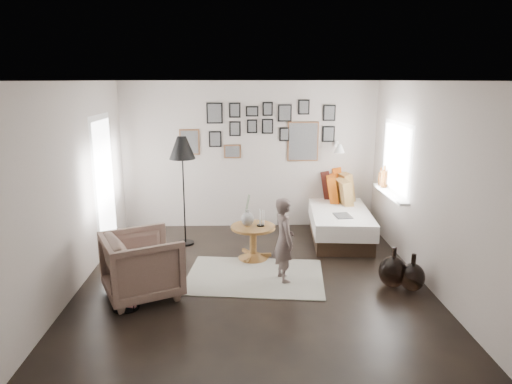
{
  "coord_description": "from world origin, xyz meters",
  "views": [
    {
      "loc": [
        -0.17,
        -5.62,
        2.61
      ],
      "look_at": [
        0.05,
        0.5,
        1.1
      ],
      "focal_mm": 32.0,
      "sensor_mm": 36.0,
      "label": 1
    }
  ],
  "objects_px": {
    "floor_lamp": "(182,152)",
    "demijohn_small": "(412,277)",
    "child": "(284,240)",
    "pedestal_table": "(253,244)",
    "demijohn_large": "(393,272)",
    "armchair": "(142,265)",
    "magazine_basket": "(125,293)",
    "daybed": "(337,214)",
    "vase": "(248,216)"
  },
  "relations": [
    {
      "from": "vase",
      "to": "floor_lamp",
      "type": "distance_m",
      "value": 1.48
    },
    {
      "from": "armchair",
      "to": "floor_lamp",
      "type": "height_order",
      "value": "floor_lamp"
    },
    {
      "from": "vase",
      "to": "daybed",
      "type": "xyz_separation_m",
      "value": [
        1.58,
        1.14,
        -0.32
      ]
    },
    {
      "from": "pedestal_table",
      "to": "demijohn_small",
      "type": "xyz_separation_m",
      "value": [
        1.98,
        -1.13,
        -0.05
      ]
    },
    {
      "from": "magazine_basket",
      "to": "armchair",
      "type": "bearing_deg",
      "value": 65.73
    },
    {
      "from": "armchair",
      "to": "demijohn_small",
      "type": "bearing_deg",
      "value": -115.29
    },
    {
      "from": "magazine_basket",
      "to": "demijohn_small",
      "type": "distance_m",
      "value": 3.54
    },
    {
      "from": "demijohn_large",
      "to": "demijohn_small",
      "type": "bearing_deg",
      "value": -29.54
    },
    {
      "from": "pedestal_table",
      "to": "child",
      "type": "distance_m",
      "value": 0.91
    },
    {
      "from": "demijohn_small",
      "to": "daybed",
      "type": "bearing_deg",
      "value": 101.94
    },
    {
      "from": "daybed",
      "to": "floor_lamp",
      "type": "xyz_separation_m",
      "value": [
        -2.58,
        -0.48,
        1.18
      ]
    },
    {
      "from": "daybed",
      "to": "armchair",
      "type": "xyz_separation_m",
      "value": [
        -2.89,
        -2.3,
        0.06
      ]
    },
    {
      "from": "floor_lamp",
      "to": "demijohn_large",
      "type": "relative_size",
      "value": 3.26
    },
    {
      "from": "floor_lamp",
      "to": "daybed",
      "type": "bearing_deg",
      "value": 10.43
    },
    {
      "from": "vase",
      "to": "demijohn_large",
      "type": "distance_m",
      "value": 2.17
    },
    {
      "from": "demijohn_large",
      "to": "demijohn_small",
      "type": "height_order",
      "value": "demijohn_large"
    },
    {
      "from": "floor_lamp",
      "to": "demijohn_small",
      "type": "bearing_deg",
      "value": -30.63
    },
    {
      "from": "pedestal_table",
      "to": "demijohn_large",
      "type": "bearing_deg",
      "value": -29.75
    },
    {
      "from": "vase",
      "to": "demijohn_large",
      "type": "bearing_deg",
      "value": -29.15
    },
    {
      "from": "armchair",
      "to": "floor_lamp",
      "type": "bearing_deg",
      "value": -35.08
    },
    {
      "from": "vase",
      "to": "demijohn_large",
      "type": "xyz_separation_m",
      "value": [
        1.85,
        -1.03,
        -0.45
      ]
    },
    {
      "from": "daybed",
      "to": "vase",
      "type": "bearing_deg",
      "value": -139.39
    },
    {
      "from": "daybed",
      "to": "demijohn_small",
      "type": "relative_size",
      "value": 4.67
    },
    {
      "from": "daybed",
      "to": "child",
      "type": "bearing_deg",
      "value": -115.38
    },
    {
      "from": "pedestal_table",
      "to": "daybed",
      "type": "relative_size",
      "value": 0.29
    },
    {
      "from": "vase",
      "to": "armchair",
      "type": "height_order",
      "value": "vase"
    },
    {
      "from": "armchair",
      "to": "magazine_basket",
      "type": "bearing_deg",
      "value": 130.26
    },
    {
      "from": "armchair",
      "to": "demijohn_large",
      "type": "height_order",
      "value": "armchair"
    },
    {
      "from": "magazine_basket",
      "to": "pedestal_table",
      "type": "bearing_deg",
      "value": 43.53
    },
    {
      "from": "pedestal_table",
      "to": "armchair",
      "type": "height_order",
      "value": "armchair"
    },
    {
      "from": "magazine_basket",
      "to": "demijohn_small",
      "type": "bearing_deg",
      "value": 5.35
    },
    {
      "from": "pedestal_table",
      "to": "floor_lamp",
      "type": "bearing_deg",
      "value": 147.78
    },
    {
      "from": "demijohn_small",
      "to": "pedestal_table",
      "type": "bearing_deg",
      "value": 150.27
    },
    {
      "from": "floor_lamp",
      "to": "child",
      "type": "relative_size",
      "value": 1.55
    },
    {
      "from": "vase",
      "to": "demijohn_large",
      "type": "relative_size",
      "value": 0.87
    },
    {
      "from": "pedestal_table",
      "to": "daybed",
      "type": "xyz_separation_m",
      "value": [
        1.5,
        1.16,
        0.1
      ]
    },
    {
      "from": "demijohn_large",
      "to": "demijohn_small",
      "type": "distance_m",
      "value": 0.24
    },
    {
      "from": "pedestal_table",
      "to": "magazine_basket",
      "type": "height_order",
      "value": "pedestal_table"
    },
    {
      "from": "pedestal_table",
      "to": "daybed",
      "type": "distance_m",
      "value": 1.9
    },
    {
      "from": "armchair",
      "to": "child",
      "type": "height_order",
      "value": "child"
    },
    {
      "from": "demijohn_large",
      "to": "child",
      "type": "height_order",
      "value": "child"
    },
    {
      "from": "pedestal_table",
      "to": "vase",
      "type": "relative_size",
      "value": 1.4
    },
    {
      "from": "armchair",
      "to": "magazine_basket",
      "type": "xyz_separation_m",
      "value": [
        -0.14,
        -0.32,
        -0.21
      ]
    },
    {
      "from": "floor_lamp",
      "to": "demijohn_large",
      "type": "xyz_separation_m",
      "value": [
        2.86,
        -1.7,
        -1.31
      ]
    },
    {
      "from": "pedestal_table",
      "to": "floor_lamp",
      "type": "relative_size",
      "value": 0.37
    },
    {
      "from": "floor_lamp",
      "to": "demijohn_large",
      "type": "bearing_deg",
      "value": -30.71
    },
    {
      "from": "child",
      "to": "pedestal_table",
      "type": "bearing_deg",
      "value": 12.79
    },
    {
      "from": "armchair",
      "to": "demijohn_small",
      "type": "xyz_separation_m",
      "value": [
        3.38,
        0.01,
        -0.22
      ]
    },
    {
      "from": "demijohn_large",
      "to": "demijohn_small",
      "type": "relative_size",
      "value": 1.1
    },
    {
      "from": "demijohn_large",
      "to": "child",
      "type": "distance_m",
      "value": 1.46
    }
  ]
}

